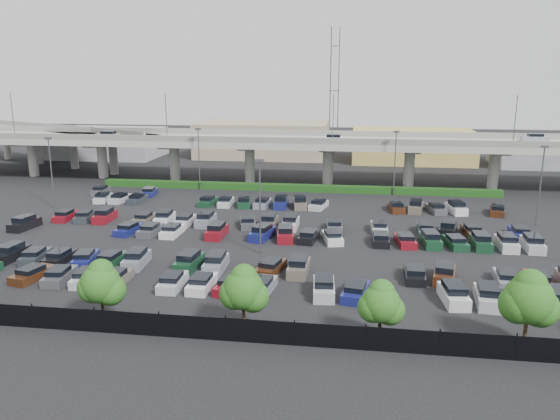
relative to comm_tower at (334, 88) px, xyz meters
name	(u,v)px	position (x,y,z in m)	size (l,w,h in m)	color
ground	(272,233)	(-4.00, -74.00, -15.61)	(280.00, 280.00, 0.00)	black
overpass	(299,144)	(-4.22, -42.01, -8.64)	(150.00, 13.00, 15.80)	#96968E
on_ramp	(57,134)	(-56.10, -30.95, -8.76)	(50.93, 30.13, 8.80)	#96968E
hedge	(295,188)	(-4.00, -49.00, -15.06)	(66.00, 1.60, 1.10)	#103911
fence	(211,328)	(-4.05, -102.00, -14.71)	(70.00, 0.10, 2.00)	black
tree_row	(226,288)	(-3.30, -100.53, -12.09)	(65.07, 3.66, 5.94)	#332316
parked_cars	(266,237)	(-4.01, -78.03, -14.98)	(63.07, 41.64, 1.67)	maroon
light_poles	(241,179)	(-8.12, -72.00, -9.37)	(66.90, 48.38, 10.30)	#4A4B4F
distant_buildings	(368,143)	(8.38, -12.19, -11.87)	(138.00, 24.00, 9.00)	gray
comm_tower	(334,88)	(0.00, 0.00, 0.00)	(2.40, 2.40, 30.00)	#4A4B4F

